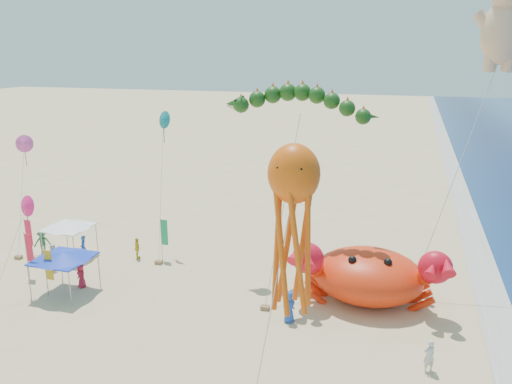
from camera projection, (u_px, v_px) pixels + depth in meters
ground at (279, 312)px, 28.85m from camera, size 320.00×320.00×0.00m
foam_strip at (506, 347)px, 25.40m from camera, size 320.00×320.00×0.00m
crab_inflatable at (368, 274)px, 29.71m from camera, size 8.93×6.20×3.91m
dragon_kite at (298, 107)px, 31.02m from camera, size 9.47×6.72×12.26m
cherub_kite at (505, 21)px, 29.25m from camera, size 5.58×6.26×18.90m
octopus_kite at (293, 216)px, 19.63m from camera, size 2.47×2.73×11.14m
canopy_blue at (63, 256)px, 30.60m from camera, size 3.45×3.45×2.71m
canopy_white at (68, 225)px, 36.09m from camera, size 3.21×3.21×2.71m
feather_flags at (69, 245)px, 33.48m from camera, size 9.74×7.27×3.20m
beachgoers at (116, 264)px, 33.17m from camera, size 28.11×8.59×1.86m
small_kites at (72, 166)px, 34.34m from camera, size 11.39×12.68×10.43m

